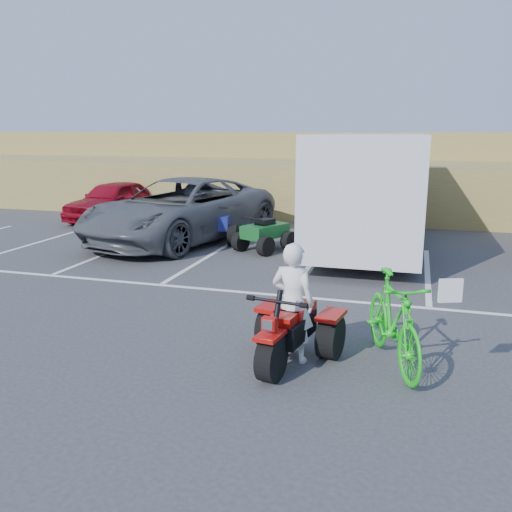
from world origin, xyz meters
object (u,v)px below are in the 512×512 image
(rider, at_px, (293,303))
(grey_pickup, at_px, (181,210))
(red_trike_atv, at_px, (288,364))
(green_dirt_bike, at_px, (393,320))
(quad_atv_blue, at_px, (218,241))
(cargo_trailer, at_px, (370,189))
(quad_atv_green, at_px, (265,250))
(red_car, at_px, (113,200))

(rider, distance_m, grey_pickup, 8.95)
(red_trike_atv, relative_size, green_dirt_bike, 0.77)
(quad_atv_blue, bearing_deg, grey_pickup, -179.70)
(grey_pickup, xyz_separation_m, cargo_trailer, (5.40, 0.04, 0.76))
(green_dirt_bike, xyz_separation_m, cargo_trailer, (-0.96, 7.21, 1.03))
(red_trike_atv, distance_m, quad_atv_green, 7.32)
(rider, xyz_separation_m, green_dirt_bike, (1.35, 0.24, -0.21))
(quad_atv_green, bearing_deg, quad_atv_blue, 178.65)
(cargo_trailer, height_order, quad_atv_blue, cargo_trailer)
(quad_atv_green, bearing_deg, green_dirt_bike, -36.02)
(rider, distance_m, green_dirt_bike, 1.39)
(green_dirt_bike, xyz_separation_m, red_car, (-10.33, 10.05, 0.07))
(rider, bearing_deg, red_trike_atv, 90.00)
(rider, xyz_separation_m, grey_pickup, (-5.01, 7.42, 0.06))
(cargo_trailer, bearing_deg, quad_atv_blue, 177.02)
(red_car, distance_m, quad_atv_green, 7.56)
(red_trike_atv, height_order, cargo_trailer, cargo_trailer)
(rider, xyz_separation_m, cargo_trailer, (0.39, 7.45, 0.82))
(red_trike_atv, distance_m, grey_pickup, 9.11)
(red_car, bearing_deg, green_dirt_bike, -37.75)
(green_dirt_bike, bearing_deg, cargo_trailer, 76.75)
(grey_pickup, bearing_deg, quad_atv_blue, 26.47)
(red_trike_atv, bearing_deg, grey_pickup, 132.41)
(red_car, relative_size, quad_atv_blue, 2.41)
(grey_pickup, xyz_separation_m, quad_atv_green, (2.72, -0.60, -0.91))
(red_car, height_order, quad_atv_blue, red_car)
(grey_pickup, relative_size, quad_atv_blue, 3.81)
(red_trike_atv, xyz_separation_m, quad_atv_green, (-2.27, 6.96, 0.00))
(quad_atv_green, bearing_deg, red_car, 177.48)
(rider, xyz_separation_m, red_car, (-8.97, 10.29, -0.14))
(red_trike_atv, height_order, green_dirt_bike, green_dirt_bike)
(grey_pickup, xyz_separation_m, quad_atv_blue, (1.06, 0.21, -0.91))
(rider, relative_size, cargo_trailer, 0.25)
(red_trike_atv, height_order, quad_atv_green, red_trike_atv)
(red_car, bearing_deg, rider, -42.45)
(red_trike_atv, xyz_separation_m, grey_pickup, (-4.99, 7.56, 0.91))
(green_dirt_bike, bearing_deg, quad_atv_blue, 104.81)
(cargo_trailer, bearing_deg, green_dirt_bike, -83.05)
(rider, height_order, grey_pickup, grey_pickup)
(green_dirt_bike, relative_size, grey_pickup, 0.33)
(quad_atv_green, bearing_deg, grey_pickup, -167.58)
(green_dirt_bike, bearing_deg, red_car, 114.94)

